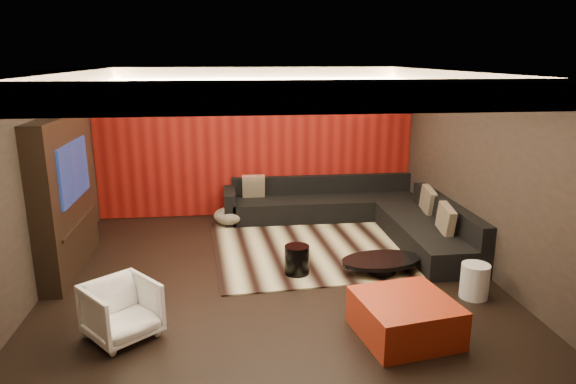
{
  "coord_description": "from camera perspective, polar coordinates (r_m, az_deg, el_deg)",
  "views": [
    {
      "loc": [
        -0.58,
        -6.63,
        2.99
      ],
      "look_at": [
        0.3,
        0.6,
        1.05
      ],
      "focal_mm": 32.0,
      "sensor_mm": 36.0,
      "label": 1
    }
  ],
  "objects": [
    {
      "name": "floor",
      "position": [
        7.3,
        -1.79,
        -9.35
      ],
      "size": [
        6.0,
        6.0,
        0.02
      ],
      "primitive_type": "cube",
      "color": "black",
      "rests_on": "ground"
    },
    {
      "name": "ceiling",
      "position": [
        6.66,
        -1.99,
        13.35
      ],
      "size": [
        6.0,
        6.0,
        0.02
      ],
      "primitive_type": "cube",
      "color": "silver",
      "rests_on": "ground"
    },
    {
      "name": "wall_back",
      "position": [
        9.79,
        -3.47,
        5.53
      ],
      "size": [
        6.0,
        0.02,
        2.8
      ],
      "primitive_type": "cube",
      "color": "black",
      "rests_on": "ground"
    },
    {
      "name": "wall_left",
      "position": [
        7.24,
        -26.35,
        0.65
      ],
      "size": [
        0.02,
        6.0,
        2.8
      ],
      "primitive_type": "cube",
      "color": "black",
      "rests_on": "ground"
    },
    {
      "name": "wall_right",
      "position": [
        7.71,
        21.01,
        2.0
      ],
      "size": [
        0.02,
        6.0,
        2.8
      ],
      "primitive_type": "cube",
      "color": "black",
      "rests_on": "ground"
    },
    {
      "name": "red_feature_wall",
      "position": [
        9.75,
        -3.45,
        5.49
      ],
      "size": [
        5.98,
        0.05,
        2.78
      ],
      "primitive_type": "cube",
      "color": "#6B0C0A",
      "rests_on": "ground"
    },
    {
      "name": "soffit_back",
      "position": [
        9.36,
        -3.47,
        13.04
      ],
      "size": [
        6.0,
        0.6,
        0.22
      ],
      "primitive_type": "cube",
      "color": "silver",
      "rests_on": "ground"
    },
    {
      "name": "soffit_front",
      "position": [
        3.99,
        1.48,
        10.6
      ],
      "size": [
        6.0,
        0.6,
        0.22
      ],
      "primitive_type": "cube",
      "color": "silver",
      "rests_on": "ground"
    },
    {
      "name": "soffit_left",
      "position": [
        6.97,
        -25.13,
        11.07
      ],
      "size": [
        0.6,
        4.8,
        0.22
      ],
      "primitive_type": "cube",
      "color": "silver",
      "rests_on": "ground"
    },
    {
      "name": "soffit_right",
      "position": [
        7.41,
        19.79,
        11.73
      ],
      "size": [
        0.6,
        4.8,
        0.22
      ],
      "primitive_type": "cube",
      "color": "silver",
      "rests_on": "ground"
    },
    {
      "name": "cove_back",
      "position": [
        9.02,
        -3.32,
        12.4
      ],
      "size": [
        4.8,
        0.08,
        0.04
      ],
      "primitive_type": "cube",
      "color": "#FFD899",
      "rests_on": "ground"
    },
    {
      "name": "cove_front",
      "position": [
        4.33,
        0.81,
        9.75
      ],
      "size": [
        4.8,
        0.08,
        0.04
      ],
      "primitive_type": "cube",
      "color": "#FFD899",
      "rests_on": "ground"
    },
    {
      "name": "cove_left",
      "position": [
        6.88,
        -22.32,
        10.57
      ],
      "size": [
        0.08,
        4.8,
        0.04
      ],
      "primitive_type": "cube",
      "color": "#FFD899",
      "rests_on": "ground"
    },
    {
      "name": "cove_right",
      "position": [
        7.27,
        17.28,
        11.18
      ],
      "size": [
        0.08,
        4.8,
        0.04
      ],
      "primitive_type": "cube",
      "color": "#FFD899",
      "rests_on": "ground"
    },
    {
      "name": "tv_surround",
      "position": [
        7.81,
        -23.59,
        -0.36
      ],
      "size": [
        0.3,
        2.0,
        2.2
      ],
      "primitive_type": "cube",
      "color": "black",
      "rests_on": "ground"
    },
    {
      "name": "tv_screen",
      "position": [
        7.69,
        -22.72,
        2.19
      ],
      "size": [
        0.04,
        1.3,
        0.8
      ],
      "primitive_type": "cube",
      "color": "black",
      "rests_on": "ground"
    },
    {
      "name": "tv_shelf",
      "position": [
        7.87,
        -22.18,
        -3.14
      ],
      "size": [
        0.04,
        1.6,
        0.04
      ],
      "primitive_type": "cube",
      "color": "black",
      "rests_on": "ground"
    },
    {
      "name": "rug",
      "position": [
        8.44,
        5.63,
        -5.85
      ],
      "size": [
        4.2,
        3.27,
        0.02
      ],
      "primitive_type": "cube",
      "rotation": [
        0.0,
        0.0,
        0.07
      ],
      "color": "#BCB48A",
      "rests_on": "floor"
    },
    {
      "name": "coffee_table",
      "position": [
        7.46,
        10.28,
        -7.99
      ],
      "size": [
        1.3,
        1.3,
        0.2
      ],
      "primitive_type": "cylinder",
      "rotation": [
        0.0,
        0.0,
        0.13
      ],
      "color": "black",
      "rests_on": "rug"
    },
    {
      "name": "drum_stool",
      "position": [
        7.24,
        1.0,
        -7.54
      ],
      "size": [
        0.38,
        0.38,
        0.41
      ],
      "primitive_type": "cylinder",
      "rotation": [
        0.0,
        0.0,
        -0.08
      ],
      "color": "black",
      "rests_on": "rug"
    },
    {
      "name": "striped_pouf",
      "position": [
        9.38,
        -6.53,
        -2.66
      ],
      "size": [
        0.59,
        0.59,
        0.31
      ],
      "primitive_type": "ellipsoid",
      "rotation": [
        0.0,
        0.0,
        0.04
      ],
      "color": "beige",
      "rests_on": "rug"
    },
    {
      "name": "white_side_table",
      "position": [
        7.02,
        20.03,
        -9.27
      ],
      "size": [
        0.42,
        0.42,
        0.45
      ],
      "primitive_type": "cylinder",
      "rotation": [
        0.0,
        0.0,
        0.19
      ],
      "color": "silver",
      "rests_on": "floor"
    },
    {
      "name": "orange_ottoman",
      "position": [
        5.92,
        12.84,
        -13.42
      ],
      "size": [
        1.13,
        1.13,
        0.44
      ],
      "primitive_type": "cube",
      "rotation": [
        0.0,
        0.0,
        0.17
      ],
      "color": "maroon",
      "rests_on": "floor"
    },
    {
      "name": "armchair",
      "position": [
        5.98,
        -18.0,
        -12.41
      ],
      "size": [
        0.97,
        0.97,
        0.64
      ],
      "primitive_type": "imported",
      "rotation": [
        0.0,
        0.0,
        0.68
      ],
      "color": "white",
      "rests_on": "floor"
    },
    {
      "name": "sectional_sofa",
      "position": [
        9.22,
        7.93,
        -2.45
      ],
      "size": [
        3.65,
        3.5,
        0.75
      ],
      "color": "black",
      "rests_on": "floor"
    },
    {
      "name": "throw_pillows",
      "position": [
        8.76,
        8.96,
        -0.97
      ],
      "size": [
        3.15,
        2.73,
        0.5
      ],
      "color": "beige",
      "rests_on": "sectional_sofa"
    }
  ]
}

